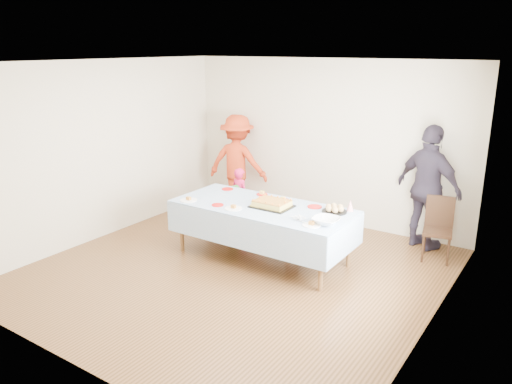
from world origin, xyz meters
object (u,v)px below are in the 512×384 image
birthday_cake (272,204)px  party_table (262,210)px  dining_chair (438,225)px  adult_left (237,162)px

birthday_cake → party_table: bearing=-169.5°
dining_chair → party_table: bearing=-157.4°
birthday_cake → adult_left: 2.40m
adult_left → dining_chair: bearing=163.8°
party_table → adult_left: size_ratio=1.46×
party_table → birthday_cake: (0.14, 0.03, 0.10)m
dining_chair → adult_left: bearing=163.8°
birthday_cake → adult_left: adult_left is taller
party_table → adult_left: 2.33m
dining_chair → adult_left: adult_left is taller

